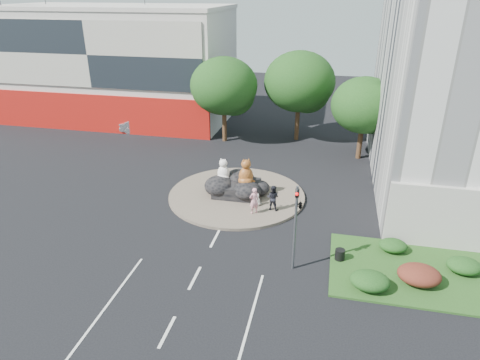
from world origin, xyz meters
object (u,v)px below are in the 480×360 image
object	(u,v)px
cat_white	(223,170)
kitten_white	(257,199)
parked_car	(142,125)
litter_bin	(340,254)
cat_tabby	(246,172)
pedestrian_dark	(273,198)
pedestrian_pink	(254,201)
kitten_calico	(214,192)

from	to	relation	value
cat_white	kitten_white	bearing A→B (deg)	-17.92
parked_car	litter_bin	size ratio (longest dim) A/B	7.32
cat_tabby	pedestrian_dark	world-z (taller)	cat_tabby
litter_bin	kitten_white	bearing A→B (deg)	137.22
cat_white	pedestrian_dark	world-z (taller)	cat_white
cat_white	kitten_white	size ratio (longest dim) A/B	1.96
kitten_white	pedestrian_pink	distance (m)	1.25
kitten_calico	kitten_white	xyz separation A→B (m)	(3.21, -0.48, -0.01)
kitten_calico	parked_car	bearing A→B (deg)	148.63
cat_tabby	kitten_calico	xyz separation A→B (m)	(-2.15, -0.85, -1.44)
parked_car	litter_bin	xyz separation A→B (m)	(20.73, -19.50, -0.32)
kitten_white	parked_car	size ratio (longest dim) A/B	0.20
kitten_calico	kitten_white	distance (m)	3.25
pedestrian_dark	parked_car	bearing A→B (deg)	-31.47
kitten_white	cat_white	bearing A→B (deg)	112.69
pedestrian_dark	pedestrian_pink	bearing A→B (deg)	44.75
kitten_calico	litter_bin	distance (m)	10.64
cat_tabby	kitten_calico	world-z (taller)	cat_tabby
kitten_calico	pedestrian_dark	world-z (taller)	pedestrian_dark
cat_tabby	parked_car	size ratio (longest dim) A/B	0.44
kitten_white	pedestrian_pink	world-z (taller)	pedestrian_pink
cat_tabby	pedestrian_pink	distance (m)	2.88
pedestrian_dark	parked_car	xyz separation A→B (m)	(-16.17, 14.57, -0.34)
cat_tabby	kitten_calico	distance (m)	2.72
cat_white	litter_bin	size ratio (longest dim) A/B	2.84
pedestrian_dark	parked_car	distance (m)	21.77
cat_white	pedestrian_dark	size ratio (longest dim) A/B	0.99
cat_tabby	parked_car	xyz separation A→B (m)	(-13.94, 12.87, -1.35)
kitten_white	litter_bin	world-z (taller)	kitten_white
kitten_calico	pedestrian_pink	xyz separation A→B (m)	(3.22, -1.64, 0.47)
kitten_calico	cat_tabby	bearing A→B (deg)	39.56
pedestrian_dark	kitten_calico	bearing A→B (deg)	-0.45
parked_car	pedestrian_dark	bearing A→B (deg)	-142.33
cat_white	litter_bin	distance (m)	11.09
parked_car	pedestrian_pink	bearing A→B (deg)	-145.95
pedestrian_pink	kitten_white	bearing A→B (deg)	-129.91
cat_tabby	kitten_white	bearing A→B (deg)	-79.67
pedestrian_pink	parked_car	xyz separation A→B (m)	(-15.02, 15.36, -0.38)
parked_car	litter_bin	bearing A→B (deg)	-143.54
cat_white	kitten_white	world-z (taller)	cat_white
kitten_white	litter_bin	distance (m)	7.80
cat_tabby	parked_car	distance (m)	19.02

